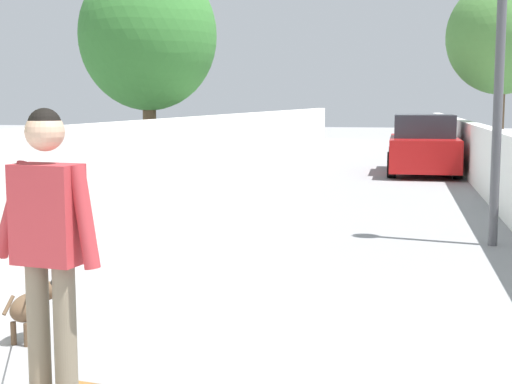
{
  "coord_description": "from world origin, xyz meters",
  "views": [
    {
      "loc": [
        -1.38,
        -1.07,
        1.85
      ],
      "look_at": [
        5.37,
        0.26,
        1.0
      ],
      "focal_mm": 51.09,
      "sensor_mm": 36.0,
      "label": 1
    }
  ],
  "objects_px": {
    "tree_left_far": "(148,36)",
    "dog": "(32,305)",
    "tree_right_near": "(502,37)",
    "car_near": "(423,146)",
    "lamp_post": "(501,21)",
    "person_skateboarder": "(48,235)"
  },
  "relations": [
    {
      "from": "tree_right_near",
      "to": "lamp_post",
      "type": "relative_size",
      "value": 1.22
    },
    {
      "from": "tree_right_near",
      "to": "person_skateboarder",
      "type": "xyz_separation_m",
      "value": [
        -16.63,
        4.54,
        -2.46
      ]
    },
    {
      "from": "tree_right_near",
      "to": "dog",
      "type": "bearing_deg",
      "value": 160.61
    },
    {
      "from": "tree_right_near",
      "to": "tree_left_far",
      "type": "relative_size",
      "value": 1.08
    },
    {
      "from": "lamp_post",
      "to": "dog",
      "type": "height_order",
      "value": "lamp_post"
    },
    {
      "from": "lamp_post",
      "to": "car_near",
      "type": "xyz_separation_m",
      "value": [
        9.7,
        0.6,
        -2.15
      ]
    },
    {
      "from": "lamp_post",
      "to": "tree_right_near",
      "type": "bearing_deg",
      "value": -7.38
    },
    {
      "from": "tree_right_near",
      "to": "car_near",
      "type": "distance_m",
      "value": 3.59
    },
    {
      "from": "tree_right_near",
      "to": "tree_left_far",
      "type": "distance_m",
      "value": 9.75
    },
    {
      "from": "tree_left_far",
      "to": "car_near",
      "type": "relative_size",
      "value": 1.19
    },
    {
      "from": "tree_left_far",
      "to": "car_near",
      "type": "xyz_separation_m",
      "value": [
        5.06,
        -5.7,
        -2.48
      ]
    },
    {
      "from": "person_skateboarder",
      "to": "car_near",
      "type": "distance_m",
      "value": 15.9
    },
    {
      "from": "tree_left_far",
      "to": "dog",
      "type": "xyz_separation_m",
      "value": [
        -9.3,
        -2.29,
        -2.92
      ]
    },
    {
      "from": "tree_right_near",
      "to": "lamp_post",
      "type": "bearing_deg",
      "value": 172.62
    },
    {
      "from": "tree_right_near",
      "to": "person_skateboarder",
      "type": "relative_size",
      "value": 2.94
    },
    {
      "from": "lamp_post",
      "to": "dog",
      "type": "distance_m",
      "value": 6.66
    },
    {
      "from": "dog",
      "to": "tree_right_near",
      "type": "bearing_deg",
      "value": -19.39
    },
    {
      "from": "tree_left_far",
      "to": "lamp_post",
      "type": "xyz_separation_m",
      "value": [
        -4.64,
        -6.3,
        -0.32
      ]
    },
    {
      "from": "tree_left_far",
      "to": "person_skateboarder",
      "type": "distance_m",
      "value": 11.28
    },
    {
      "from": "lamp_post",
      "to": "car_near",
      "type": "relative_size",
      "value": 1.05
    },
    {
      "from": "tree_right_near",
      "to": "dog",
      "type": "distance_m",
      "value": 16.54
    },
    {
      "from": "tree_left_far",
      "to": "person_skateboarder",
      "type": "bearing_deg",
      "value": -163.55
    }
  ]
}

